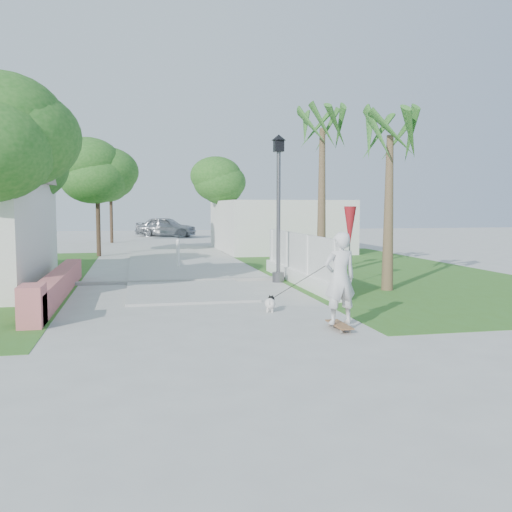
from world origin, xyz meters
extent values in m
plane|color=#B7B7B2|center=(0.00, 0.00, 0.00)|extent=(90.00, 90.00, 0.00)
cube|color=#B7B7B2|center=(0.00, 20.00, 0.03)|extent=(3.20, 36.00, 0.06)
cube|color=#999993|center=(0.00, 6.00, 0.05)|extent=(6.50, 0.25, 0.10)
cube|color=#386921|center=(7.00, 8.00, 0.01)|extent=(8.00, 20.00, 0.01)
cube|color=#C76567|center=(-3.30, 4.00, 0.30)|extent=(0.45, 8.00, 0.60)
cube|color=#C76567|center=(-3.30, 0.20, 0.40)|extent=(0.45, 0.80, 0.80)
cube|color=white|center=(3.40, 5.00, 0.20)|extent=(0.35, 7.00, 0.40)
cube|color=white|center=(3.40, 5.00, 0.95)|extent=(0.10, 7.00, 1.10)
cube|color=white|center=(3.40, 1.80, 0.75)|extent=(0.14, 0.14, 1.50)
cube|color=white|center=(3.40, 4.00, 0.75)|extent=(0.14, 0.14, 1.50)
cube|color=white|center=(3.40, 6.20, 0.75)|extent=(0.14, 0.14, 1.50)
cube|color=white|center=(3.40, 8.20, 0.75)|extent=(0.14, 0.14, 1.50)
cube|color=silver|center=(6.00, 18.00, 1.30)|extent=(6.00, 8.00, 2.60)
cylinder|color=#59595E|center=(2.90, 5.50, 0.15)|extent=(0.36, 0.36, 0.30)
cylinder|color=#59595E|center=(2.90, 5.50, 2.00)|extent=(0.12, 0.12, 4.00)
cube|color=black|center=(2.90, 5.50, 4.10)|extent=(0.28, 0.28, 0.35)
cone|color=black|center=(2.90, 5.50, 4.35)|extent=(0.44, 0.44, 0.18)
cylinder|color=white|center=(0.20, 10.00, 0.50)|extent=(0.12, 0.12, 1.00)
sphere|color=white|center=(0.20, 10.00, 1.02)|extent=(0.14, 0.14, 0.14)
cylinder|color=#59595E|center=(4.80, 4.50, 1.00)|extent=(0.04, 0.04, 2.00)
cone|color=#A71725|center=(4.80, 4.50, 1.70)|extent=(0.36, 0.36, 1.20)
ellipsoid|color=#1E5A19|center=(-4.30, 2.80, 3.92)|extent=(3.06, 3.06, 2.30)
cylinder|color=#4C3826|center=(-5.50, 8.50, 1.75)|extent=(0.20, 0.20, 3.50)
ellipsoid|color=#1E5A19|center=(-5.50, 8.50, 3.25)|extent=(3.20, 3.20, 2.40)
ellipsoid|color=#1E5A19|center=(-5.30, 8.30, 3.60)|extent=(2.72, 2.72, 2.05)
cylinder|color=#4C3826|center=(-3.00, 16.00, 1.92)|extent=(0.20, 0.20, 3.85)
ellipsoid|color=#1E5A19|center=(-3.00, 16.00, 3.58)|extent=(3.40, 3.40, 2.55)
ellipsoid|color=#1E5A19|center=(-2.80, 15.80, 3.92)|extent=(2.89, 2.89, 2.18)
ellipsoid|color=#1E5A19|center=(-3.20, 16.20, 4.28)|extent=(2.55, 2.55, 1.90)
cylinder|color=#4C3826|center=(3.20, 20.00, 1.75)|extent=(0.20, 0.20, 3.50)
ellipsoid|color=#1E5A19|center=(3.20, 20.00, 3.25)|extent=(3.00, 3.00, 2.25)
ellipsoid|color=#1E5A19|center=(3.40, 19.80, 3.60)|extent=(2.55, 2.55, 1.92)
ellipsoid|color=#1E5A19|center=(3.00, 20.20, 3.95)|extent=(2.25, 2.25, 1.68)
cylinder|color=#4C3826|center=(-2.80, 26.00, 1.92)|extent=(0.20, 0.20, 3.85)
ellipsoid|color=#1E5A19|center=(-2.80, 26.00, 3.58)|extent=(3.20, 3.20, 2.40)
ellipsoid|color=#1E5A19|center=(-2.60, 25.80, 3.92)|extent=(2.72, 2.72, 2.05)
ellipsoid|color=#1E5A19|center=(-3.00, 26.20, 4.28)|extent=(2.40, 2.40, 1.79)
cone|color=brown|center=(4.60, 6.50, 2.40)|extent=(0.32, 0.32, 4.80)
cone|color=brown|center=(5.40, 3.20, 2.10)|extent=(0.32, 0.32, 4.20)
cube|color=#93603A|center=(2.35, -1.28, 0.10)|extent=(0.34, 0.91, 0.02)
imported|color=silver|center=(2.35, -1.28, 0.97)|extent=(0.66, 0.47, 1.72)
cylinder|color=gray|center=(2.27, -1.60, 0.03)|extent=(0.03, 0.06, 0.06)
cylinder|color=gray|center=(2.43, -1.60, 0.03)|extent=(0.03, 0.06, 0.06)
cylinder|color=gray|center=(2.27, -0.96, 0.03)|extent=(0.03, 0.06, 0.06)
cylinder|color=gray|center=(2.43, -0.96, 0.03)|extent=(0.03, 0.06, 0.06)
ellipsoid|color=white|center=(1.51, 0.75, 0.18)|extent=(0.34, 0.43, 0.24)
sphere|color=black|center=(1.58, 0.92, 0.25)|extent=(0.15, 0.15, 0.15)
sphere|color=white|center=(1.60, 0.98, 0.23)|extent=(0.07, 0.07, 0.07)
cone|color=black|center=(1.54, 0.93, 0.32)|extent=(0.04, 0.04, 0.05)
cone|color=black|center=(1.61, 0.90, 0.32)|extent=(0.04, 0.04, 0.05)
cylinder|color=white|center=(1.49, 0.85, 0.05)|extent=(0.03, 0.03, 0.11)
cylinder|color=white|center=(1.59, 0.81, 0.05)|extent=(0.03, 0.03, 0.11)
cylinder|color=white|center=(1.43, 0.68, 0.05)|extent=(0.03, 0.03, 0.11)
cylinder|color=white|center=(1.53, 0.65, 0.05)|extent=(0.03, 0.03, 0.11)
cylinder|color=white|center=(1.45, 0.58, 0.24)|extent=(0.05, 0.09, 0.09)
imported|color=#B6B7BE|center=(0.96, 32.37, 0.77)|extent=(4.86, 3.28, 1.54)
camera|label=1|loc=(-1.35, -11.21, 2.29)|focal=40.00mm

